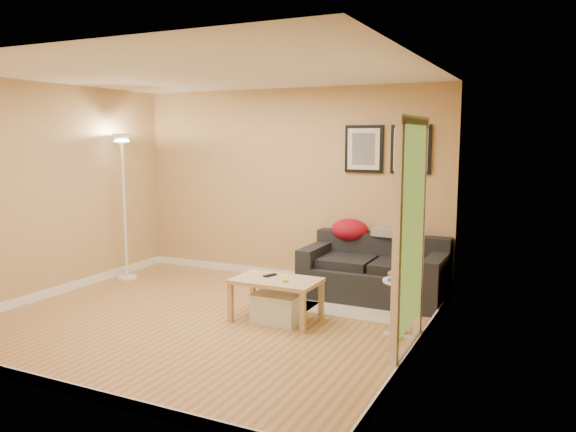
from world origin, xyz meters
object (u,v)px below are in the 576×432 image
object	(u,v)px
floor_lamp	(125,211)
sofa	(374,268)
book_stack	(402,275)
side_table	(401,309)
coffee_table	(276,300)
storage_bin	(277,308)

from	to	relation	value
floor_lamp	sofa	bearing A→B (deg)	9.15
book_stack	floor_lamp	bearing A→B (deg)	153.57
sofa	book_stack	xyz separation A→B (m)	(0.63, -1.16, 0.24)
sofa	book_stack	bearing A→B (deg)	-61.55
side_table	floor_lamp	xyz separation A→B (m)	(-4.02, 0.64, 0.66)
sofa	coffee_table	xyz separation A→B (m)	(-0.69, -1.26, -0.15)
sofa	floor_lamp	xyz separation A→B (m)	(-3.38, -0.54, 0.57)
coffee_table	book_stack	size ratio (longest dim) A/B	3.40
book_stack	floor_lamp	world-z (taller)	floor_lamp
coffee_table	side_table	distance (m)	1.34
book_stack	sofa	bearing A→B (deg)	100.75
storage_bin	book_stack	distance (m)	1.37
floor_lamp	storage_bin	bearing A→B (deg)	-15.44
sofa	side_table	bearing A→B (deg)	-61.53
floor_lamp	book_stack	bearing A→B (deg)	-8.74
coffee_table	book_stack	world-z (taller)	book_stack
sofa	side_table	distance (m)	1.35
floor_lamp	coffee_table	bearing A→B (deg)	-14.84
sofa	book_stack	world-z (taller)	sofa
storage_bin	side_table	world-z (taller)	side_table
sofa	storage_bin	bearing A→B (deg)	-116.88
coffee_table	storage_bin	size ratio (longest dim) A/B	1.79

